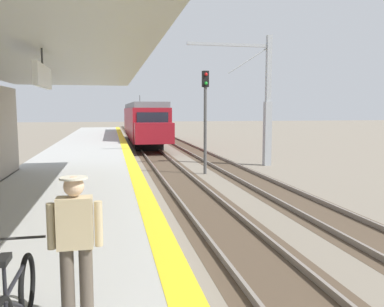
% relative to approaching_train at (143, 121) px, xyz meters
% --- Properties ---
extents(station_platform, '(5.00, 80.00, 0.91)m').
position_rel_approaching_train_xyz_m(station_platform, '(-4.40, -23.13, -1.73)').
color(station_platform, '#A8A8A3').
rests_on(station_platform, ground).
extents(track_pair_nearest_platform, '(2.34, 120.00, 0.16)m').
position_rel_approaching_train_xyz_m(track_pair_nearest_platform, '(-0.00, -19.13, -2.13)').
color(track_pair_nearest_platform, '#4C3D2D').
rests_on(track_pair_nearest_platform, ground).
extents(track_pair_middle, '(2.34, 120.00, 0.16)m').
position_rel_approaching_train_xyz_m(track_pair_middle, '(3.40, -19.13, -2.13)').
color(track_pair_middle, '#4C3D2D').
rests_on(track_pair_middle, ground).
extents(approaching_train, '(2.93, 19.60, 4.76)m').
position_rel_approaching_train_xyz_m(approaching_train, '(0.00, 0.00, 0.00)').
color(approaching_train, maroon).
rests_on(approaching_train, ground).
extents(commuter_person, '(0.59, 0.30, 1.67)m').
position_rel_approaching_train_xyz_m(commuter_person, '(-3.44, -33.30, -0.34)').
color(commuter_person, brown).
rests_on(commuter_person, station_platform).
extents(bicycle_beside_commuter, '(0.48, 1.82, 1.04)m').
position_rel_approaching_train_xyz_m(bicycle_beside_commuter, '(-4.03, -33.53, -0.88)').
color(bicycle_beside_commuter, black).
rests_on(bicycle_beside_commuter, station_platform).
extents(rail_signal_post, '(0.32, 0.34, 5.20)m').
position_rel_approaching_train_xyz_m(rail_signal_post, '(1.65, -18.27, 1.02)').
color(rail_signal_post, '#4C4C4C').
rests_on(rail_signal_post, ground).
extents(catenary_pylon_far_side, '(5.00, 0.40, 7.50)m').
position_rel_approaching_train_xyz_m(catenary_pylon_far_side, '(5.65, -15.96, 1.43)').
color(catenary_pylon_far_side, '#9EA3A8').
rests_on(catenary_pylon_far_side, ground).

